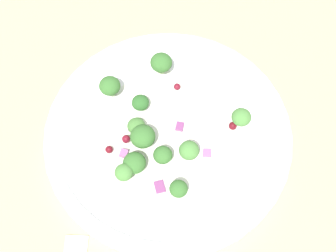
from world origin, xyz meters
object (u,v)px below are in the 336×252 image
(plate, at_px, (168,133))
(broccoli_floret_0, at_px, (189,151))
(broccoli_floret_1, at_px, (143,137))
(broccoli_floret_2, at_px, (163,155))

(plate, xyz_separation_m, broccoli_floret_0, (0.04, -0.01, 0.02))
(broccoli_floret_0, distance_m, broccoli_floret_1, 0.05)
(plate, height_order, broccoli_floret_0, broccoli_floret_0)
(broccoli_floret_0, bearing_deg, plate, 172.05)
(plate, height_order, broccoli_floret_2, broccoli_floret_2)
(plate, distance_m, broccoli_floret_1, 0.04)
(broccoli_floret_0, distance_m, broccoli_floret_2, 0.03)
(broccoli_floret_0, xyz_separation_m, broccoli_floret_2, (-0.02, -0.02, -0.00))
(broccoli_floret_1, bearing_deg, plate, 79.02)
(broccoli_floret_1, height_order, broccoli_floret_2, broccoli_floret_1)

